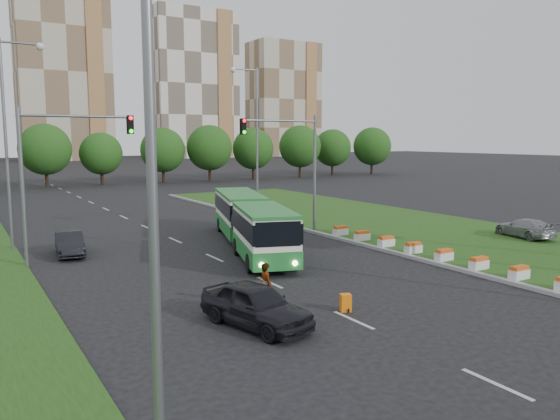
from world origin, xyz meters
TOP-DOWN VIEW (x-y plane):
  - ground at (0.00, 0.00)m, footprint 360.00×360.00m
  - grass_median at (13.00, 8.00)m, footprint 14.00×60.00m
  - median_kerb at (6.05, 8.00)m, footprint 0.30×60.00m
  - lane_markings at (-3.00, 20.00)m, footprint 0.20×100.00m
  - flower_planters at (6.70, -0.30)m, footprint 1.10×15.90m
  - traffic_mast_median at (4.78, 10.00)m, footprint 5.76×0.32m
  - traffic_mast_left at (-10.38, 9.00)m, footprint 5.76×0.32m
  - street_lamps at (-3.00, 10.00)m, footprint 36.00×60.00m
  - tree_line at (10.00, 55.00)m, footprint 120.00×8.00m
  - apartment_tower_ceast at (15.00, 150.00)m, footprint 25.00×15.00m
  - apartment_tower_east at (55.00, 150.00)m, footprint 27.00×15.00m
  - midrise_east at (90.00, 150.00)m, footprint 24.00×14.00m
  - articulated_bus at (-0.17, 7.67)m, footprint 2.40×15.38m
  - car_left_near at (-6.30, -4.74)m, footprint 2.84×4.78m
  - car_left_far at (-9.61, 10.77)m, footprint 1.79×4.08m
  - car_median at (16.32, 0.60)m, footprint 2.49×4.45m
  - pedestrian at (-5.06, -3.28)m, footprint 0.46×0.68m
  - shopping_trolley at (-2.62, -5.06)m, footprint 0.39×0.41m

SIDE VIEW (x-z plane):
  - ground at x=0.00m, z-range 0.00..0.00m
  - lane_markings at x=-3.00m, z-range -0.01..0.01m
  - grass_median at x=13.00m, z-range 0.00..0.15m
  - median_kerb at x=6.05m, z-range 0.00..0.18m
  - shopping_trolley at x=-2.62m, z-range 0.00..0.67m
  - flower_planters at x=6.70m, z-range 0.15..0.75m
  - car_left_far at x=-9.61m, z-range 0.00..1.30m
  - car_median at x=16.32m, z-range 0.15..1.37m
  - car_left_near at x=-6.30m, z-range 0.00..1.52m
  - pedestrian at x=-5.06m, z-range 0.00..1.80m
  - articulated_bus at x=-0.17m, z-range 0.28..2.82m
  - tree_line at x=10.00m, z-range 0.00..9.00m
  - traffic_mast_median at x=4.78m, z-range 1.35..9.35m
  - traffic_mast_left at x=-10.38m, z-range 1.35..9.35m
  - street_lamps at x=-3.00m, z-range 0.00..12.00m
  - midrise_east at x=90.00m, z-range 0.00..40.00m
  - apartment_tower_east at x=55.00m, z-range 0.00..47.00m
  - apartment_tower_ceast at x=15.00m, z-range 0.00..50.00m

